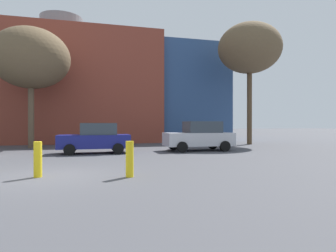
{
  "coord_description": "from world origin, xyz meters",
  "views": [
    {
      "loc": [
        1.4,
        -9.54,
        1.59
      ],
      "look_at": [
        6.48,
        9.81,
        1.51
      ],
      "focal_mm": 30.76,
      "sensor_mm": 36.0,
      "label": 1
    }
  ],
  "objects_px": {
    "bare_tree_1": "(250,49)",
    "bare_tree_0": "(31,59)",
    "bollard_yellow_0": "(130,159)",
    "parked_car_2": "(95,138)",
    "parked_car_3": "(199,136)",
    "bollard_yellow_2": "(38,159)"
  },
  "relations": [
    {
      "from": "bare_tree_1",
      "to": "bare_tree_0",
      "type": "bearing_deg",
      "value": 178.68
    },
    {
      "from": "bare_tree_1",
      "to": "bollard_yellow_0",
      "type": "xyz_separation_m",
      "value": [
        -11.34,
        -12.3,
        -7.28
      ]
    },
    {
      "from": "bare_tree_1",
      "to": "bollard_yellow_0",
      "type": "height_order",
      "value": "bare_tree_1"
    },
    {
      "from": "parked_car_2",
      "to": "bollard_yellow_0",
      "type": "bearing_deg",
      "value": 96.85
    },
    {
      "from": "parked_car_3",
      "to": "bollard_yellow_2",
      "type": "bearing_deg",
      "value": 41.91
    },
    {
      "from": "parked_car_2",
      "to": "bollard_yellow_0",
      "type": "distance_m",
      "value": 7.9
    },
    {
      "from": "bollard_yellow_0",
      "to": "bollard_yellow_2",
      "type": "height_order",
      "value": "bollard_yellow_0"
    },
    {
      "from": "bare_tree_1",
      "to": "bollard_yellow_0",
      "type": "distance_m",
      "value": 18.25
    },
    {
      "from": "bollard_yellow_0",
      "to": "bare_tree_0",
      "type": "bearing_deg",
      "value": 112.21
    },
    {
      "from": "parked_car_2",
      "to": "parked_car_3",
      "type": "bearing_deg",
      "value": -180.0
    },
    {
      "from": "parked_car_2",
      "to": "parked_car_3",
      "type": "xyz_separation_m",
      "value": [
        6.22,
        0.0,
        0.06
      ]
    },
    {
      "from": "parked_car_2",
      "to": "bare_tree_1",
      "type": "relative_size",
      "value": 0.39
    },
    {
      "from": "bollard_yellow_2",
      "to": "parked_car_3",
      "type": "bearing_deg",
      "value": 41.91
    },
    {
      "from": "parked_car_2",
      "to": "bollard_yellow_2",
      "type": "bearing_deg",
      "value": 76.15
    },
    {
      "from": "bare_tree_0",
      "to": "parked_car_2",
      "type": "bearing_deg",
      "value": -48.8
    },
    {
      "from": "bare_tree_1",
      "to": "bollard_yellow_0",
      "type": "relative_size",
      "value": 9.04
    },
    {
      "from": "parked_car_3",
      "to": "bare_tree_0",
      "type": "height_order",
      "value": "bare_tree_0"
    },
    {
      "from": "bare_tree_1",
      "to": "bollard_yellow_2",
      "type": "height_order",
      "value": "bare_tree_1"
    },
    {
      "from": "parked_car_2",
      "to": "bollard_yellow_2",
      "type": "xyz_separation_m",
      "value": [
        -1.77,
        -7.16,
        -0.3
      ]
    },
    {
      "from": "parked_car_2",
      "to": "bollard_yellow_2",
      "type": "height_order",
      "value": "parked_car_2"
    },
    {
      "from": "parked_car_2",
      "to": "bollard_yellow_2",
      "type": "relative_size",
      "value": 3.6
    },
    {
      "from": "bare_tree_0",
      "to": "bare_tree_1",
      "type": "xyz_separation_m",
      "value": [
        16.52,
        -0.38,
        1.69
      ]
    }
  ]
}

